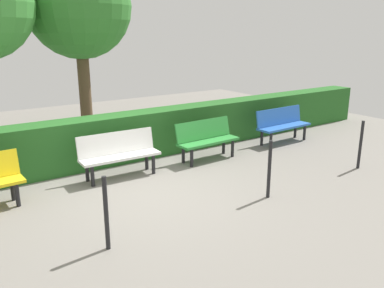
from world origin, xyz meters
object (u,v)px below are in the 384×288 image
(bench_green, at_px, (206,138))
(tree_near, at_px, (79,7))
(bench_blue, at_px, (282,123))
(bench_white, at_px, (119,152))

(bench_green, bearing_deg, tree_near, -64.25)
(bench_green, distance_m, tree_near, 4.37)
(bench_blue, bearing_deg, bench_green, -0.68)
(bench_blue, distance_m, tree_near, 5.69)
(bench_white, bearing_deg, bench_green, 179.49)
(bench_green, bearing_deg, bench_blue, 178.49)
(bench_green, relative_size, bench_white, 0.94)
(bench_blue, height_order, tree_near, tree_near)
(bench_blue, height_order, bench_green, bench_blue)
(bench_blue, relative_size, bench_green, 1.07)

